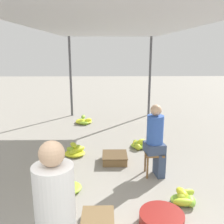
% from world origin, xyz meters
% --- Properties ---
extents(canopy_post_back_left, '(0.08, 0.08, 2.70)m').
position_xyz_m(canopy_post_back_left, '(-1.36, 7.24, 1.35)').
color(canopy_post_back_left, '#4C4C51').
rests_on(canopy_post_back_left, ground).
extents(canopy_post_back_right, '(0.08, 0.08, 2.70)m').
position_xyz_m(canopy_post_back_right, '(1.36, 7.24, 1.35)').
color(canopy_post_back_right, '#4C4C51').
rests_on(canopy_post_back_right, ground).
extents(canopy_tarp, '(3.12, 7.34, 0.04)m').
position_xyz_m(canopy_tarp, '(0.00, 3.77, 2.72)').
color(canopy_tarp, '#B2B2B7').
rests_on(canopy_tarp, canopy_post_front_left).
extents(stool, '(0.34, 0.34, 0.46)m').
position_xyz_m(stool, '(0.76, 2.90, 0.36)').
color(stool, brown).
rests_on(stool, ground).
extents(vendor_seated, '(0.39, 0.39, 1.36)m').
position_xyz_m(vendor_seated, '(0.78, 2.90, 0.71)').
color(vendor_seated, '#384766').
rests_on(vendor_seated, ground).
extents(basin_black, '(0.60, 0.60, 0.17)m').
position_xyz_m(basin_black, '(0.62, 1.53, 0.09)').
color(basin_black, maroon).
rests_on(basin_black, ground).
extents(banana_pile_left_0, '(0.48, 0.40, 0.29)m').
position_xyz_m(banana_pile_left_0, '(-0.83, 3.81, 0.10)').
color(banana_pile_left_0, '#CAD528').
rests_on(banana_pile_left_0, ground).
extents(banana_pile_left_1, '(0.50, 0.46, 0.25)m').
position_xyz_m(banana_pile_left_1, '(-1.05, 3.05, 0.09)').
color(banana_pile_left_1, '#8FBE32').
rests_on(banana_pile_left_1, ground).
extents(banana_pile_left_2, '(0.53, 0.47, 0.24)m').
position_xyz_m(banana_pile_left_2, '(-0.80, 2.40, 0.07)').
color(banana_pile_left_2, '#98C131').
rests_on(banana_pile_left_2, ground).
extents(banana_pile_left_3, '(0.56, 0.62, 0.27)m').
position_xyz_m(banana_pile_left_3, '(-0.87, 6.27, 0.07)').
color(banana_pile_left_3, yellow).
rests_on(banana_pile_left_3, ground).
extents(banana_pile_right_0, '(0.45, 0.50, 0.22)m').
position_xyz_m(banana_pile_right_0, '(0.66, 4.24, 0.08)').
color(banana_pile_right_0, yellow).
rests_on(banana_pile_right_0, ground).
extents(banana_pile_right_1, '(0.41, 0.39, 0.20)m').
position_xyz_m(banana_pile_right_1, '(1.07, 1.99, 0.09)').
color(banana_pile_right_1, '#7FB735').
rests_on(banana_pile_right_1, ground).
extents(crate_near, '(0.52, 0.52, 0.17)m').
position_xyz_m(crate_near, '(0.05, 3.46, 0.09)').
color(crate_near, brown).
rests_on(crate_near, ground).
extents(crate_mid, '(0.42, 0.42, 0.22)m').
position_xyz_m(crate_mid, '(-0.23, 1.44, 0.11)').
color(crate_mid, '#9E7A4C').
rests_on(crate_mid, ground).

